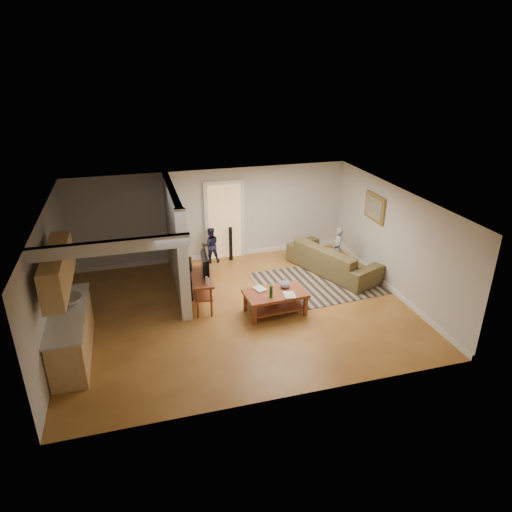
# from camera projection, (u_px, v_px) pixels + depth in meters

# --- Properties ---
(ground) EXTENTS (7.50, 7.50, 0.00)m
(ground) POSITION_uv_depth(u_px,v_px,m) (240.00, 309.00, 10.23)
(ground) COLOR brown
(ground) RESTS_ON ground
(room_shell) EXTENTS (7.54, 6.02, 2.52)m
(room_shell) POSITION_uv_depth(u_px,v_px,m) (186.00, 247.00, 9.75)
(room_shell) COLOR #BBB9B3
(room_shell) RESTS_ON ground
(area_rug) EXTENTS (3.14, 2.40, 0.01)m
(area_rug) POSITION_uv_depth(u_px,v_px,m) (318.00, 283.00, 11.38)
(area_rug) COLOR black
(area_rug) RESTS_ON ground
(sofa) EXTENTS (1.90, 2.74, 0.75)m
(sofa) POSITION_uv_depth(u_px,v_px,m) (332.00, 272.00, 11.99)
(sofa) COLOR #4C3E26
(sofa) RESTS_ON ground
(coffee_table) EXTENTS (1.37, 0.85, 0.79)m
(coffee_table) POSITION_uv_depth(u_px,v_px,m) (276.00, 296.00, 9.93)
(coffee_table) COLOR #602816
(coffee_table) RESTS_ON ground
(tv_console) EXTENTS (0.53, 1.22, 1.02)m
(tv_console) POSITION_uv_depth(u_px,v_px,m) (202.00, 279.00, 10.11)
(tv_console) COLOR #602816
(tv_console) RESTS_ON ground
(speaker_left) EXTENTS (0.14, 0.14, 1.09)m
(speaker_left) POSITION_uv_depth(u_px,v_px,m) (190.00, 279.00, 10.38)
(speaker_left) COLOR black
(speaker_left) RESTS_ON ground
(speaker_right) EXTENTS (0.11, 0.11, 0.96)m
(speaker_right) POSITION_uv_depth(u_px,v_px,m) (231.00, 244.00, 12.51)
(speaker_right) COLOR black
(speaker_right) RESTS_ON ground
(toy_basket) EXTENTS (0.43, 0.43, 0.38)m
(toy_basket) POSITION_uv_depth(u_px,v_px,m) (270.00, 299.00, 10.31)
(toy_basket) COLOR olive
(toy_basket) RESTS_ON ground
(child) EXTENTS (0.35, 0.46, 1.13)m
(child) POSITION_uv_depth(u_px,v_px,m) (336.00, 268.00, 12.23)
(child) COLOR gray
(child) RESTS_ON ground
(toddler) EXTENTS (0.49, 0.38, 1.00)m
(toddler) POSITION_uv_depth(u_px,v_px,m) (211.00, 262.00, 12.57)
(toddler) COLOR #1B1D38
(toddler) RESTS_ON ground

